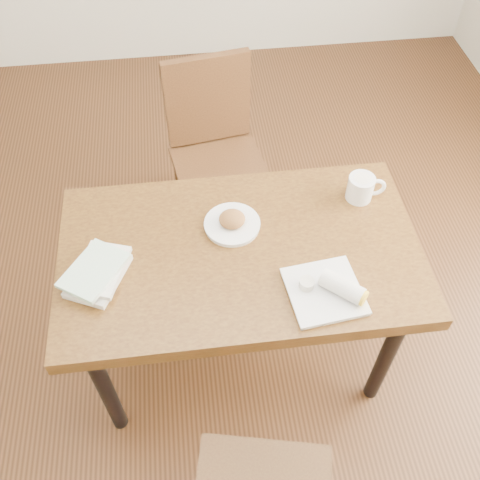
{
  "coord_description": "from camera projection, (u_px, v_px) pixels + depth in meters",
  "views": [
    {
      "loc": [
        -0.15,
        -1.16,
        2.23
      ],
      "look_at": [
        0.0,
        0.0,
        0.8
      ],
      "focal_mm": 40.0,
      "sensor_mm": 36.0,
      "label": 1
    }
  ],
  "objects": [
    {
      "name": "table",
      "position": [
        240.0,
        263.0,
        1.96
      ],
      "size": [
        1.28,
        0.75,
        0.75
      ],
      "color": "brown",
      "rests_on": "ground"
    },
    {
      "name": "book_stack",
      "position": [
        98.0,
        272.0,
        1.79
      ],
      "size": [
        0.25,
        0.27,
        0.06
      ],
      "color": "white",
      "rests_on": "table"
    },
    {
      "name": "room_walls",
      "position": [
        240.0,
        8.0,
        1.21
      ],
      "size": [
        4.02,
        5.02,
        2.8
      ],
      "color": "beige",
      "rests_on": "ground"
    },
    {
      "name": "plate_scone",
      "position": [
        232.0,
        222.0,
        1.94
      ],
      "size": [
        0.21,
        0.21,
        0.07
      ],
      "color": "white",
      "rests_on": "table"
    },
    {
      "name": "plate_burrito",
      "position": [
        330.0,
        290.0,
        1.75
      ],
      "size": [
        0.26,
        0.26,
        0.08
      ],
      "color": "white",
      "rests_on": "table"
    },
    {
      "name": "ground",
      "position": [
        240.0,
        350.0,
        2.48
      ],
      "size": [
        4.0,
        5.0,
        0.01
      ],
      "primitive_type": "cube",
      "color": "#472814",
      "rests_on": "ground"
    },
    {
      "name": "chair_far",
      "position": [
        215.0,
        145.0,
        2.55
      ],
      "size": [
        0.48,
        0.48,
        0.95
      ],
      "color": "#4D2E16",
      "rests_on": "ground"
    },
    {
      "name": "coffee_mug",
      "position": [
        362.0,
        187.0,
        2.01
      ],
      "size": [
        0.15,
        0.1,
        0.1
      ],
      "color": "white",
      "rests_on": "table"
    }
  ]
}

